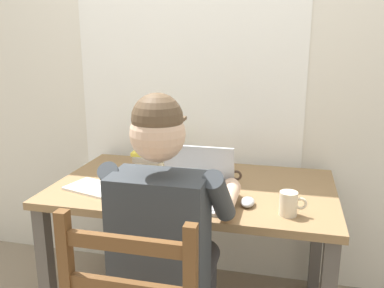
# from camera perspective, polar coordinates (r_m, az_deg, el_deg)

# --- Properties ---
(back_wall) EXTENTS (6.00, 0.08, 2.60)m
(back_wall) POSITION_cam_1_polar(r_m,az_deg,el_deg) (2.38, 2.88, 11.12)
(back_wall) COLOR silver
(back_wall) RESTS_ON ground
(desk) EXTENTS (1.36, 0.80, 0.74)m
(desk) POSITION_cam_1_polar(r_m,az_deg,el_deg) (2.07, 0.23, -8.11)
(desk) COLOR olive
(desk) RESTS_ON ground
(seated_person) EXTENTS (0.50, 0.60, 1.26)m
(seated_person) POSITION_cam_1_polar(r_m,az_deg,el_deg) (1.63, -3.26, -12.44)
(seated_person) COLOR #33383D
(seated_person) RESTS_ON ground
(laptop) EXTENTS (0.33, 0.29, 0.23)m
(laptop) POSITION_cam_1_polar(r_m,az_deg,el_deg) (1.84, 0.33, -6.07)
(laptop) COLOR #ADAFB2
(laptop) RESTS_ON desk
(computer_mouse) EXTENTS (0.06, 0.10, 0.03)m
(computer_mouse) POSITION_cam_1_polar(r_m,az_deg,el_deg) (1.80, 7.71, -7.95)
(computer_mouse) COLOR #ADAFB2
(computer_mouse) RESTS_ON desk
(coffee_mug_white) EXTENTS (0.11, 0.07, 0.10)m
(coffee_mug_white) POSITION_cam_1_polar(r_m,az_deg,el_deg) (1.73, 13.29, -8.04)
(coffee_mug_white) COLOR beige
(coffee_mug_white) RESTS_ON desk
(coffee_mug_dark) EXTENTS (0.11, 0.08, 0.09)m
(coffee_mug_dark) POSITION_cam_1_polar(r_m,az_deg,el_deg) (2.04, 4.88, -4.36)
(coffee_mug_dark) COLOR #38281E
(coffee_mug_dark) RESTS_ON desk
(book_stack_main) EXTENTS (0.20, 0.14, 0.10)m
(book_stack_main) POSITION_cam_1_polar(r_m,az_deg,el_deg) (2.25, -5.74, -2.33)
(book_stack_main) COLOR gold
(book_stack_main) RESTS_ON desk
(paper_pile_near_laptop) EXTENTS (0.22, 0.20, 0.01)m
(paper_pile_near_laptop) POSITION_cam_1_polar(r_m,az_deg,el_deg) (2.28, -4.70, -3.34)
(paper_pile_near_laptop) COLOR white
(paper_pile_near_laptop) RESTS_ON desk
(paper_pile_back_corner) EXTENTS (0.29, 0.23, 0.01)m
(paper_pile_back_corner) POSITION_cam_1_polar(r_m,az_deg,el_deg) (2.04, -13.50, -5.89)
(paper_pile_back_corner) COLOR white
(paper_pile_back_corner) RESTS_ON desk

